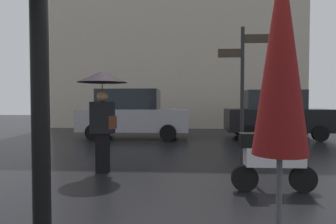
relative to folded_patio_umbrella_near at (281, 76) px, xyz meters
The scene contains 6 objects.
folded_patio_umbrella_near is the anchor object (origin of this frame).
pedestrian_with_umbrella 5.05m from the folded_patio_umbrella_near, 118.38° to the left, with size 1.09×1.09×2.21m.
parked_scooter 3.54m from the folded_patio_umbrella_near, 75.04° to the left, with size 1.44×0.32×1.23m.
parked_car_left 10.86m from the folded_patio_umbrella_near, 105.11° to the left, with size 4.52×2.06×2.05m.
parked_car_right 11.20m from the folded_patio_umbrella_near, 73.67° to the left, with size 4.19×2.00×2.01m.
street_signpost 4.59m from the folded_patio_umbrella_near, 82.30° to the left, with size 1.08×0.08×3.13m.
Camera 1 is at (0.58, -2.33, 1.56)m, focal length 31.76 mm.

